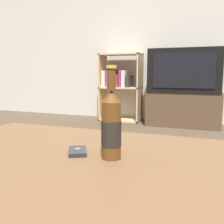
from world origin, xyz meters
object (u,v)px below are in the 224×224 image
object	(u,v)px
bookshelf	(119,84)
cell_phone	(77,151)
tv_stand	(184,109)
beer_bottle	(111,125)
television	(185,71)

from	to	relation	value
bookshelf	cell_phone	xyz separation A→B (m)	(0.80, -2.73, -0.10)
tv_stand	beer_bottle	world-z (taller)	beer_bottle
tv_stand	beer_bottle	distance (m)	2.69
television	bookshelf	xyz separation A→B (m)	(-0.90, 0.07, -0.19)
bookshelf	cell_phone	distance (m)	2.85
television	cell_phone	world-z (taller)	television
tv_stand	television	distance (m)	0.48
tv_stand	bookshelf	distance (m)	0.95
tv_stand	cell_phone	xyz separation A→B (m)	(-0.10, -2.66, 0.20)
tv_stand	cell_phone	distance (m)	2.67
television	tv_stand	bearing A→B (deg)	90.00
beer_bottle	tv_stand	bearing A→B (deg)	90.58
bookshelf	beer_bottle	bearing A→B (deg)	-71.36
cell_phone	beer_bottle	bearing A→B (deg)	-31.72
television	cell_phone	bearing A→B (deg)	-92.10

